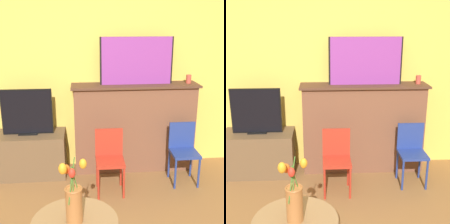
% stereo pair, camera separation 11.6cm
% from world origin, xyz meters
% --- Properties ---
extents(wall_back, '(8.00, 0.06, 2.70)m').
position_xyz_m(wall_back, '(0.00, 2.13, 1.35)').
color(wall_back, '#EAC651').
rests_on(wall_back, ground).
extents(fireplace_mantel, '(1.53, 0.36, 1.09)m').
position_xyz_m(fireplace_mantel, '(0.51, 1.94, 0.56)').
color(fireplace_mantel, brown).
rests_on(fireplace_mantel, ground).
extents(painting, '(0.86, 0.03, 0.55)m').
position_xyz_m(painting, '(0.53, 1.95, 1.37)').
color(painting, black).
rests_on(painting, fireplace_mantel).
extents(mantel_candle, '(0.06, 0.06, 0.10)m').
position_xyz_m(mantel_candle, '(1.17, 1.94, 1.14)').
color(mantel_candle, '#CC4C3D').
rests_on(mantel_candle, fireplace_mantel).
extents(tv_stand, '(0.85, 0.43, 0.53)m').
position_xyz_m(tv_stand, '(-0.77, 1.86, 0.26)').
color(tv_stand, brown).
rests_on(tv_stand, ground).
extents(tv_monitor, '(0.59, 0.12, 0.54)m').
position_xyz_m(tv_monitor, '(-0.77, 1.87, 0.79)').
color(tv_monitor, black).
rests_on(tv_monitor, tv_stand).
extents(chair_red, '(0.30, 0.30, 0.69)m').
position_xyz_m(chair_red, '(0.16, 1.42, 0.41)').
color(chair_red, '#B22D1E').
rests_on(chair_red, ground).
extents(chair_blue, '(0.30, 0.30, 0.69)m').
position_xyz_m(chair_blue, '(1.03, 1.55, 0.41)').
color(chair_blue, navy).
rests_on(chair_blue, ground).
extents(vase_tulips, '(0.18, 0.22, 0.50)m').
position_xyz_m(vase_tulips, '(-0.19, 0.20, 0.67)').
color(vase_tulips, '#AD6B38').
rests_on(vase_tulips, side_table).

